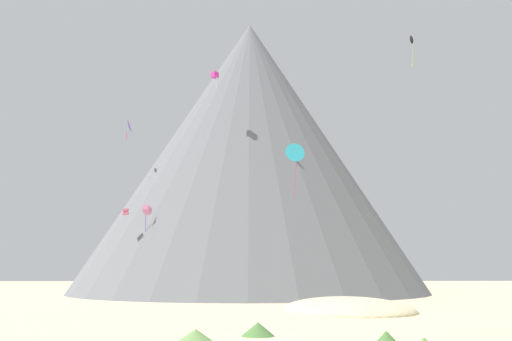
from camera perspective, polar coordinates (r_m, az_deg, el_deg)
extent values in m
ellipsoid|color=beige|center=(53.44, 11.02, -16.34)|extent=(14.66, 17.85, 2.90)
cone|color=#477238|center=(32.15, 0.25, -18.65)|extent=(2.85, 2.85, 0.86)
cone|color=#477238|center=(30.45, 15.51, -18.78)|extent=(1.68, 1.68, 0.66)
cone|color=#668C4C|center=(30.25, -7.33, -19.13)|extent=(2.55, 2.55, 0.69)
cone|color=slate|center=(103.29, -0.79, 2.46)|extent=(82.06, 82.06, 60.44)
cone|color=slate|center=(98.90, -4.50, -3.13)|extent=(44.65, 44.65, 39.23)
cone|color=slate|center=(108.50, 3.03, -7.27)|extent=(36.73, 36.73, 26.76)
cube|color=#5138B2|center=(82.07, 4.57, 1.79)|extent=(0.31, 0.98, 0.85)
cylinder|color=#5138B2|center=(81.55, 4.39, 0.32)|extent=(0.12, 0.57, 3.53)
cube|color=#E5668C|center=(78.28, -15.52, -5.04)|extent=(0.93, 0.87, 0.57)
cube|color=#E5668C|center=(78.35, -15.50, -4.66)|extent=(0.93, 0.87, 0.57)
cone|color=black|center=(75.21, 18.23, 14.80)|extent=(0.63, 1.27, 1.24)
cylinder|color=#8CD133|center=(74.20, 18.43, 13.12)|extent=(0.31, 0.54, 3.59)
cube|color=#D1339E|center=(87.24, -5.02, 11.30)|extent=(1.49, 1.49, 0.49)
cube|color=#D1339E|center=(87.44, -5.01, 11.60)|extent=(1.49, 1.49, 0.49)
cylinder|color=white|center=(86.75, -4.84, 10.57)|extent=(0.10, 0.08, 1.95)
cone|color=gold|center=(83.09, -6.67, -6.49)|extent=(1.28, 1.38, 1.47)
cone|color=purple|center=(93.07, -15.17, 5.20)|extent=(0.97, 2.26, 2.22)
cylinder|color=red|center=(92.58, -15.39, 4.05)|extent=(0.26, 0.19, 1.66)
cone|color=#33BCDB|center=(59.34, 4.71, 2.15)|extent=(2.55, 1.00, 2.49)
cylinder|color=#D1339E|center=(58.58, 4.76, -1.12)|extent=(0.44, 0.66, 4.38)
cone|color=pink|center=(78.09, -13.00, -4.61)|extent=(1.83, 1.59, 1.77)
cylinder|color=#5138B2|center=(77.84, -13.22, -6.53)|extent=(0.27, 0.27, 3.51)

